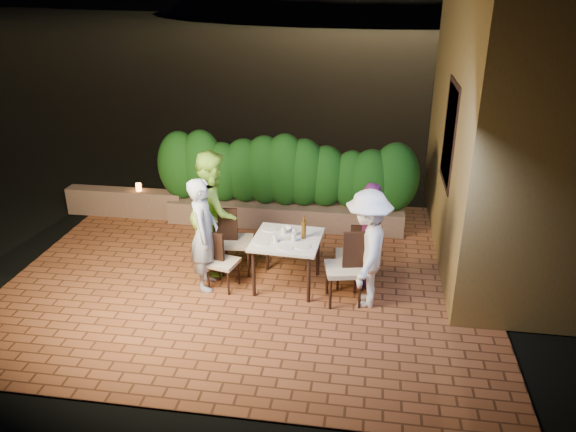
% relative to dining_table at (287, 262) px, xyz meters
% --- Properties ---
extents(ground, '(400.00, 400.00, 0.00)m').
position_rel_dining_table_xyz_m(ground, '(-0.57, -0.21, -0.40)').
color(ground, black).
rests_on(ground, ground).
extents(terrace_floor, '(7.00, 6.00, 0.15)m').
position_rel_dining_table_xyz_m(terrace_floor, '(-0.57, 0.29, -0.45)').
color(terrace_floor, brown).
rests_on(terrace_floor, ground).
extents(building_wall, '(1.60, 5.00, 5.00)m').
position_rel_dining_table_xyz_m(building_wall, '(3.03, 1.79, 2.12)').
color(building_wall, olive).
rests_on(building_wall, ground).
extents(window_pane, '(0.08, 1.00, 1.40)m').
position_rel_dining_table_xyz_m(window_pane, '(2.25, 1.29, 1.62)').
color(window_pane, black).
rests_on(window_pane, building_wall).
extents(window_frame, '(0.06, 1.15, 1.55)m').
position_rel_dining_table_xyz_m(window_frame, '(2.24, 1.29, 1.62)').
color(window_frame, black).
rests_on(window_frame, building_wall).
extents(planter, '(4.20, 0.55, 0.40)m').
position_rel_dining_table_xyz_m(planter, '(-0.37, 2.09, -0.17)').
color(planter, brown).
rests_on(planter, ground).
extents(hedge, '(4.00, 0.70, 1.10)m').
position_rel_dining_table_xyz_m(hedge, '(-0.37, 2.09, 0.57)').
color(hedge, '#134213').
rests_on(hedge, planter).
extents(parapet, '(2.20, 0.30, 0.50)m').
position_rel_dining_table_xyz_m(parapet, '(-3.37, 2.09, -0.12)').
color(parapet, brown).
rests_on(parapet, ground).
extents(hill, '(52.00, 40.00, 22.00)m').
position_rel_dining_table_xyz_m(hill, '(1.43, 59.79, -4.38)').
color(hill, black).
rests_on(hill, ground).
extents(dining_table, '(0.99, 0.99, 0.75)m').
position_rel_dining_table_xyz_m(dining_table, '(0.00, 0.00, 0.00)').
color(dining_table, white).
rests_on(dining_table, ground).
extents(plate_nw, '(0.22, 0.22, 0.01)m').
position_rel_dining_table_xyz_m(plate_nw, '(-0.33, -0.18, 0.38)').
color(plate_nw, white).
rests_on(plate_nw, dining_table).
extents(plate_sw, '(0.23, 0.23, 0.01)m').
position_rel_dining_table_xyz_m(plate_sw, '(-0.29, 0.27, 0.38)').
color(plate_sw, white).
rests_on(plate_sw, dining_table).
extents(plate_ne, '(0.22, 0.22, 0.01)m').
position_rel_dining_table_xyz_m(plate_ne, '(0.25, -0.22, 0.38)').
color(plate_ne, white).
rests_on(plate_ne, dining_table).
extents(plate_se, '(0.23, 0.23, 0.01)m').
position_rel_dining_table_xyz_m(plate_se, '(0.31, 0.18, 0.38)').
color(plate_se, white).
rests_on(plate_se, dining_table).
extents(plate_centre, '(0.20, 0.20, 0.01)m').
position_rel_dining_table_xyz_m(plate_centre, '(-0.04, -0.03, 0.38)').
color(plate_centre, white).
rests_on(plate_centre, dining_table).
extents(plate_front, '(0.22, 0.22, 0.01)m').
position_rel_dining_table_xyz_m(plate_front, '(0.02, -0.28, 0.38)').
color(plate_front, white).
rests_on(plate_front, dining_table).
extents(glass_nw, '(0.07, 0.07, 0.11)m').
position_rel_dining_table_xyz_m(glass_nw, '(-0.14, -0.15, 0.43)').
color(glass_nw, silver).
rests_on(glass_nw, dining_table).
extents(glass_sw, '(0.06, 0.06, 0.11)m').
position_rel_dining_table_xyz_m(glass_sw, '(-0.07, 0.14, 0.43)').
color(glass_sw, silver).
rests_on(glass_sw, dining_table).
extents(glass_ne, '(0.07, 0.07, 0.12)m').
position_rel_dining_table_xyz_m(glass_ne, '(0.11, -0.08, 0.44)').
color(glass_ne, silver).
rests_on(glass_ne, dining_table).
extents(glass_se, '(0.06, 0.06, 0.11)m').
position_rel_dining_table_xyz_m(glass_se, '(0.09, 0.12, 0.43)').
color(glass_se, silver).
rests_on(glass_se, dining_table).
extents(beer_bottle, '(0.07, 0.07, 0.34)m').
position_rel_dining_table_xyz_m(beer_bottle, '(0.23, 0.04, 0.54)').
color(beer_bottle, '#52310D').
rests_on(beer_bottle, dining_table).
extents(bowl, '(0.21, 0.21, 0.04)m').
position_rel_dining_table_xyz_m(bowl, '(-0.06, 0.27, 0.39)').
color(bowl, white).
rests_on(bowl, dining_table).
extents(chair_left_front, '(0.47, 0.47, 0.84)m').
position_rel_dining_table_xyz_m(chair_left_front, '(-0.89, -0.20, 0.05)').
color(chair_left_front, black).
rests_on(chair_left_front, ground).
extents(chair_left_back, '(0.52, 0.52, 1.02)m').
position_rel_dining_table_xyz_m(chair_left_back, '(-0.81, 0.32, 0.14)').
color(chair_left_back, black).
rests_on(chair_left_back, ground).
extents(chair_right_front, '(0.57, 0.57, 1.04)m').
position_rel_dining_table_xyz_m(chair_right_front, '(0.83, -0.31, 0.15)').
color(chair_right_front, black).
rests_on(chair_right_front, ground).
extents(chair_right_back, '(0.46, 0.46, 0.94)m').
position_rel_dining_table_xyz_m(chair_right_back, '(0.90, 0.17, 0.09)').
color(chair_right_back, black).
rests_on(chair_right_back, ground).
extents(diner_blue, '(0.48, 0.66, 1.65)m').
position_rel_dining_table_xyz_m(diner_blue, '(-1.14, -0.20, 0.45)').
color(diner_blue, '#9FB0CC').
rests_on(diner_blue, ground).
extents(diner_green, '(0.91, 1.05, 1.86)m').
position_rel_dining_table_xyz_m(diner_green, '(-1.16, 0.39, 0.55)').
color(diner_green, '#89D041').
rests_on(diner_green, ground).
extents(diner_white, '(0.69, 1.10, 1.64)m').
position_rel_dining_table_xyz_m(diner_white, '(1.12, -0.31, 0.45)').
color(diner_white, white).
rests_on(diner_white, ground).
extents(diner_purple, '(0.41, 0.93, 1.57)m').
position_rel_dining_table_xyz_m(diner_purple, '(1.16, 0.21, 0.41)').
color(diner_purple, '#7A286C').
rests_on(diner_purple, ground).
extents(parapet_lamp, '(0.10, 0.10, 0.14)m').
position_rel_dining_table_xyz_m(parapet_lamp, '(-3.08, 2.09, 0.20)').
color(parapet_lamp, orange).
rests_on(parapet_lamp, parapet).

